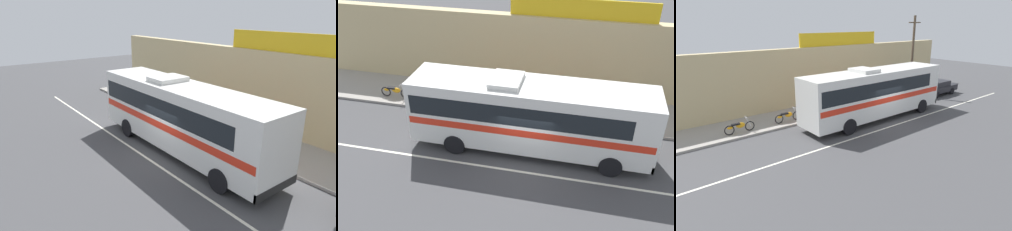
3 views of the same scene
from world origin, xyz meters
The scene contains 9 objects.
ground_plane centered at (0.00, 0.00, 0.00)m, with size 70.00×70.00×0.00m, color #444447.
sidewalk_slab centered at (0.00, 5.20, 0.07)m, with size 30.00×3.60×0.14m, color gray.
storefront_facade centered at (0.00, 7.35, 2.40)m, with size 30.00×0.70×4.80m, color tan.
storefront_billboard centered at (1.76, 7.35, 5.35)m, with size 8.24×0.12×1.10m, color gold.
road_center_stripe centered at (0.00, -0.80, 0.00)m, with size 30.00×0.14×0.01m, color silver.
intercity_bus centered at (-0.09, 1.10, 2.07)m, with size 11.53×2.69×3.78m.
motorcycle_orange centered at (-5.46, 4.15, 0.57)m, with size 1.97×0.56×0.94m.
motorcycle_purple centered at (-8.83, 4.14, 0.57)m, with size 1.90×0.56×0.94m.
pedestrian_far_right centered at (-1.19, 4.56, 1.13)m, with size 0.30×0.48×1.70m.
Camera 1 is at (11.32, -8.20, 6.95)m, focal length 32.66 mm.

